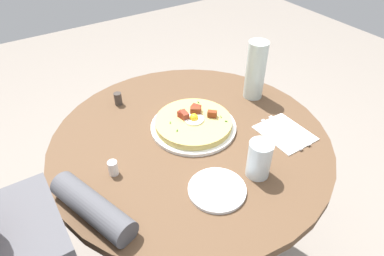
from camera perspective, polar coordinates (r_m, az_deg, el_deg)
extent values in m
cylinder|color=brown|center=(1.11, -0.25, -2.21)|extent=(0.91, 0.91, 0.03)
cylinder|color=#333338|center=(1.39, -0.21, -13.99)|extent=(0.11, 0.11, 0.72)
cylinder|color=#4C4C51|center=(0.90, -16.42, -12.69)|extent=(0.15, 0.27, 0.07)
cylinder|color=white|center=(1.14, 0.25, 0.24)|extent=(0.29, 0.29, 0.01)
cylinder|color=tan|center=(1.13, 0.25, 0.91)|extent=(0.26, 0.26, 0.02)
cylinder|color=white|center=(1.12, 0.32, 1.51)|extent=(0.07, 0.07, 0.01)
sphere|color=yellow|center=(1.12, 0.32, 1.76)|extent=(0.03, 0.03, 0.03)
cube|color=maroon|center=(1.16, 0.74, 3.42)|extent=(0.03, 0.04, 0.02)
cube|color=maroon|center=(1.12, -1.32, 2.18)|extent=(0.02, 0.04, 0.03)
cube|color=maroon|center=(1.14, 0.57, 2.94)|extent=(0.04, 0.04, 0.03)
cube|color=maroon|center=(1.13, 3.41, 2.39)|extent=(0.03, 0.03, 0.02)
cube|color=maroon|center=(1.13, -1.67, 2.26)|extent=(0.02, 0.03, 0.02)
cube|color=#387F2D|center=(1.11, -3.70, 0.97)|extent=(0.01, 0.01, 0.00)
cube|color=#387F2D|center=(1.20, 1.08, 4.36)|extent=(0.00, 0.01, 0.00)
cube|color=#387F2D|center=(1.07, -2.53, -0.39)|extent=(0.01, 0.01, 0.00)
cube|color=#387F2D|center=(1.12, 5.79, 1.18)|extent=(0.01, 0.01, 0.00)
cube|color=#387F2D|center=(1.13, 4.98, 1.86)|extent=(0.01, 0.01, 0.00)
cylinder|color=white|center=(0.94, 4.25, -10.33)|extent=(0.16, 0.16, 0.01)
cube|color=white|center=(1.16, 15.36, -0.82)|extent=(0.14, 0.17, 0.00)
cube|color=silver|center=(1.14, 14.77, -0.97)|extent=(0.01, 0.18, 0.00)
cube|color=silver|center=(1.17, 16.00, -0.34)|extent=(0.01, 0.18, 0.00)
cylinder|color=silver|center=(0.96, 11.27, -5.18)|extent=(0.07, 0.07, 0.11)
cylinder|color=silver|center=(1.27, 10.67, 9.53)|extent=(0.07, 0.07, 0.22)
cylinder|color=white|center=(1.00, -13.15, -6.57)|extent=(0.03, 0.03, 0.05)
cylinder|color=#3F3833|center=(1.27, -12.35, 4.84)|extent=(0.03, 0.03, 0.05)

